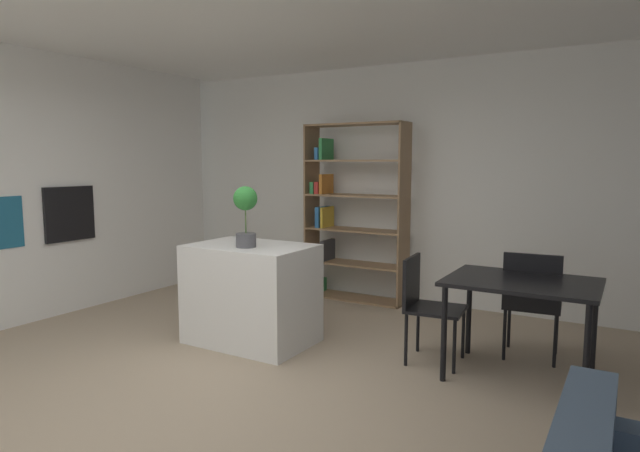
# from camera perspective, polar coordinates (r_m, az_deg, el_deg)

# --- Properties ---
(ground_plane) EXTENTS (9.48, 9.48, 0.00)m
(ground_plane) POSITION_cam_1_polar(r_m,az_deg,el_deg) (4.19, -10.63, -16.45)
(ground_plane) COLOR tan
(back_partition) EXTENTS (6.89, 0.06, 2.78)m
(back_partition) POSITION_cam_1_polar(r_m,az_deg,el_deg) (6.52, 7.42, 4.50)
(back_partition) COLOR white
(back_partition) RESTS_ON ground_plane
(built_in_oven) EXTENTS (0.06, 0.58, 0.59)m
(built_in_oven) POSITION_cam_1_polar(r_m,az_deg,el_deg) (6.42, -25.02, 1.21)
(built_in_oven) COLOR black
(built_in_oven) RESTS_ON ground_plane
(kitchen_island) EXTENTS (1.09, 0.74, 0.90)m
(kitchen_island) POSITION_cam_1_polar(r_m,az_deg,el_deg) (4.98, -7.28, -7.14)
(kitchen_island) COLOR white
(kitchen_island) RESTS_ON ground_plane
(potted_plant_on_island) EXTENTS (0.21, 0.21, 0.54)m
(potted_plant_on_island) POSITION_cam_1_polar(r_m,az_deg,el_deg) (4.74, -7.90, 1.64)
(potted_plant_on_island) COLOR #4C4C51
(potted_plant_on_island) RESTS_ON kitchen_island
(open_bookshelf) EXTENTS (1.25, 0.35, 2.09)m
(open_bookshelf) POSITION_cam_1_polar(r_m,az_deg,el_deg) (6.44, 2.98, 1.42)
(open_bookshelf) COLOR #997551
(open_bookshelf) RESTS_ON ground_plane
(dining_table) EXTENTS (1.08, 0.81, 0.76)m
(dining_table) POSITION_cam_1_polar(r_m,az_deg,el_deg) (4.35, 20.61, -6.46)
(dining_table) COLOR black
(dining_table) RESTS_ON ground_plane
(dining_chair_island_side) EXTENTS (0.49, 0.47, 0.87)m
(dining_chair_island_side) POSITION_cam_1_polar(r_m,az_deg,el_deg) (4.56, 11.02, -7.62)
(dining_chair_island_side) COLOR black
(dining_chair_island_side) RESTS_ON ground_plane
(dining_chair_far) EXTENTS (0.48, 0.45, 0.91)m
(dining_chair_far) POSITION_cam_1_polar(r_m,az_deg,el_deg) (4.79, 21.55, -7.00)
(dining_chair_far) COLOR black
(dining_chair_far) RESTS_ON ground_plane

